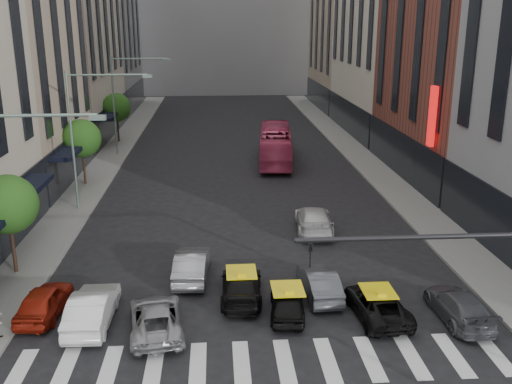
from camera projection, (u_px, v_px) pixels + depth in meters
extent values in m
cube|color=slate|center=(100.00, 171.00, 47.44)|extent=(3.00, 96.00, 0.15)
cube|color=slate|center=(371.00, 166.00, 49.00)|extent=(3.00, 96.00, 0.15)
cube|color=tan|center=(5.00, 22.00, 41.72)|extent=(8.00, 16.00, 24.00)
cube|color=brown|center=(464.00, 8.00, 42.79)|extent=(8.00, 18.00, 26.00)
cube|color=tan|center=(349.00, 6.00, 78.79)|extent=(8.00, 18.00, 28.00)
cylinder|color=black|center=(13.00, 242.00, 27.84)|extent=(0.18, 0.18, 3.15)
sphere|color=#123F12|center=(8.00, 204.00, 27.28)|extent=(2.88, 2.88, 2.88)
cylinder|color=black|center=(84.00, 164.00, 43.12)|extent=(0.18, 0.18, 3.15)
sphere|color=#123F12|center=(82.00, 138.00, 42.56)|extent=(2.88, 2.88, 2.88)
cylinder|color=black|center=(118.00, 126.00, 58.40)|extent=(0.18, 0.18, 3.15)
sphere|color=#123F12|center=(117.00, 107.00, 57.84)|extent=(2.88, 2.88, 2.88)
cylinder|color=gray|center=(26.00, 116.00, 20.28)|extent=(5.00, 0.12, 0.12)
cube|color=gray|center=(98.00, 118.00, 20.48)|extent=(0.60, 0.25, 0.18)
cylinder|color=gray|center=(72.00, 142.00, 36.60)|extent=(0.16, 0.16, 9.00)
cylinder|color=gray|center=(107.00, 75.00, 35.56)|extent=(5.00, 0.12, 0.12)
cube|color=gray|center=(147.00, 76.00, 35.76)|extent=(0.60, 0.25, 0.18)
cylinder|color=gray|center=(114.00, 106.00, 51.88)|extent=(0.16, 0.16, 9.00)
cylinder|color=gray|center=(139.00, 59.00, 50.84)|extent=(5.00, 0.12, 0.12)
cube|color=gray|center=(167.00, 60.00, 51.04)|extent=(0.60, 0.25, 0.18)
cylinder|color=black|center=(457.00, 236.00, 17.33)|extent=(10.00, 0.16, 0.16)
imported|color=black|center=(310.00, 256.00, 17.17)|extent=(0.13, 0.16, 0.80)
cube|color=red|center=(432.00, 116.00, 37.82)|extent=(0.30, 0.70, 4.00)
imported|color=maroon|center=(44.00, 301.00, 24.21)|extent=(1.87, 4.00, 1.33)
imported|color=silver|center=(92.00, 308.00, 23.48)|extent=(1.63, 4.49, 1.47)
imported|color=gray|center=(156.00, 318.00, 22.95)|extent=(2.62, 4.67, 1.23)
imported|color=black|center=(241.00, 285.00, 25.68)|extent=(2.04, 4.54, 1.29)
imported|color=black|center=(287.00, 302.00, 24.21)|extent=(1.81, 3.73, 1.23)
imported|color=#45484E|center=(319.00, 282.00, 25.95)|extent=(1.62, 4.08, 1.32)
imported|color=black|center=(377.00, 304.00, 24.11)|extent=(2.29, 4.40, 1.18)
imported|color=#47494F|center=(459.00, 306.00, 23.88)|extent=(1.84, 4.35, 1.25)
imported|color=gray|center=(192.00, 264.00, 27.71)|extent=(1.75, 4.44, 1.44)
imported|color=silver|center=(314.00, 220.00, 33.94)|extent=(2.45, 5.21, 1.47)
imported|color=#C53A63|center=(275.00, 145.00, 50.42)|extent=(3.68, 11.39, 3.12)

